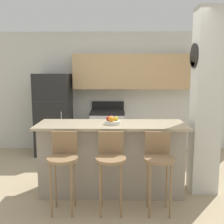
{
  "coord_description": "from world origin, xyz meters",
  "views": [
    {
      "loc": [
        0.05,
        -3.57,
        1.68
      ],
      "look_at": [
        0.0,
        0.75,
        1.04
      ],
      "focal_mm": 42.0,
      "sensor_mm": 36.0,
      "label": 1
    }
  ],
  "objects": [
    {
      "name": "stove_range",
      "position": [
        -0.11,
        1.81,
        0.46
      ],
      "size": [
        0.7,
        0.64,
        1.07
      ],
      "color": "silver",
      "rests_on": "ground_plane"
    },
    {
      "name": "trash_bin",
      "position": [
        -0.65,
        1.56,
        0.19
      ],
      "size": [
        0.28,
        0.28,
        0.38
      ],
      "color": "black",
      "rests_on": "ground_plane"
    },
    {
      "name": "refrigerator",
      "position": [
        -1.22,
        1.79,
        0.83
      ],
      "size": [
        0.7,
        0.67,
        1.67
      ],
      "color": "black",
      "rests_on": "ground_plane"
    },
    {
      "name": "bar_stool_left",
      "position": [
        -0.57,
        -0.55,
        0.65
      ],
      "size": [
        0.37,
        0.37,
        0.97
      ],
      "color": "olive",
      "rests_on": "ground_plane"
    },
    {
      "name": "bar_stool_right",
      "position": [
        0.57,
        -0.55,
        0.65
      ],
      "size": [
        0.37,
        0.37,
        0.97
      ],
      "color": "olive",
      "rests_on": "ground_plane"
    },
    {
      "name": "fruit_bowl",
      "position": [
        0.01,
        -0.06,
        1.04
      ],
      "size": [
        0.22,
        0.22,
        0.12
      ],
      "color": "silver",
      "rests_on": "counter_bar"
    },
    {
      "name": "pillar_right",
      "position": [
        1.31,
        0.05,
        1.28
      ],
      "size": [
        0.38,
        0.33,
        2.55
      ],
      "color": "silver",
      "rests_on": "ground_plane"
    },
    {
      "name": "ground_plane",
      "position": [
        0.0,
        0.0,
        0.0
      ],
      "size": [
        14.0,
        14.0,
        0.0
      ],
      "primitive_type": "plane",
      "color": "tan"
    },
    {
      "name": "wall_back",
      "position": [
        0.16,
        2.09,
        1.45
      ],
      "size": [
        5.6,
        0.38,
        2.55
      ],
      "color": "silver",
      "rests_on": "ground_plane"
    },
    {
      "name": "counter_bar",
      "position": [
        0.0,
        0.0,
        0.5
      ],
      "size": [
        2.06,
        0.7,
        0.99
      ],
      "color": "gray",
      "rests_on": "ground_plane"
    },
    {
      "name": "bar_stool_mid",
      "position": [
        0.0,
        -0.55,
        0.65
      ],
      "size": [
        0.37,
        0.37,
        0.97
      ],
      "color": "olive",
      "rests_on": "ground_plane"
    }
  ]
}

